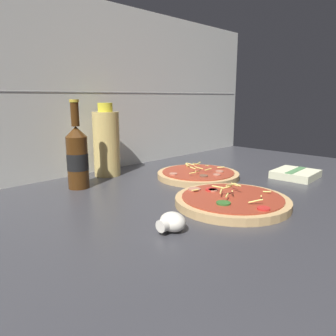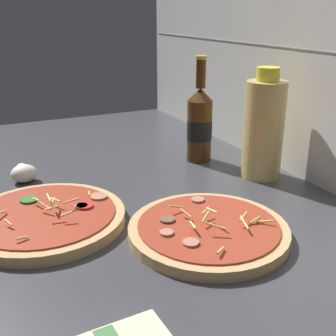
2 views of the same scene
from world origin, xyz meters
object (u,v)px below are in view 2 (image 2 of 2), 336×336
mushroom_left (24,173)px  beer_bottle (200,124)px  pizza_near (45,218)px  pizza_far (208,230)px  oil_bottle (264,128)px

mushroom_left → beer_bottle: bearing=84.4°
beer_bottle → mushroom_left: 42.21cm
pizza_near → mushroom_left: 21.89cm
pizza_near → pizza_far: bearing=56.1°
pizza_far → pizza_near: bearing=-123.9°
pizza_near → pizza_far: (15.86, 23.62, -0.06)cm
pizza_far → beer_bottle: (-33.67, 17.24, 8.28)cm
beer_bottle → oil_bottle: bearing=25.4°
beer_bottle → mushroom_left: beer_bottle is taller
mushroom_left → pizza_near: bearing=1.3°
pizza_near → mushroom_left: bearing=-178.7°
pizza_far → beer_bottle: size_ratio=1.05×
pizza_far → oil_bottle: (-18.38, 24.51, 10.05)cm
beer_bottle → mushroom_left: (-4.06, -41.36, -7.37)cm
oil_bottle → mushroom_left: size_ratio=4.13×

